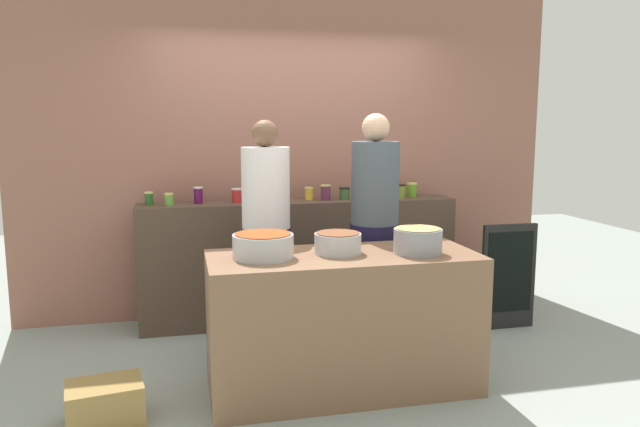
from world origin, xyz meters
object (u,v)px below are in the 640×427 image
Objects in this scene: preserve_jar_8 at (365,192)px; cooking_pot_left at (263,246)px; preserve_jar_5 at (309,193)px; preserve_jar_10 at (400,191)px; preserve_jar_6 at (326,193)px; chalkboard_sign at (508,276)px; preserve_jar_3 at (237,195)px; cooking_pot_right at (418,241)px; preserve_jar_4 at (267,193)px; preserve_jar_9 at (382,191)px; cook_with_tongs at (267,250)px; preserve_jar_7 at (344,193)px; preserve_jar_2 at (198,195)px; bread_crate at (105,404)px; preserve_jar_1 at (169,199)px; cook_in_cap at (374,246)px; cooking_pot_center at (338,243)px; preserve_jar_11 at (412,190)px; preserve_jar_0 at (149,198)px.

cooking_pot_left is at bearing -128.81° from preserve_jar_8.
preserve_jar_10 is at bearing -5.36° from preserve_jar_5.
preserve_jar_6 reaches higher than chalkboard_sign.
preserve_jar_3 is 0.39× the size of cooking_pot_right.
preserve_jar_4 is 1.19× the size of preserve_jar_5.
preserve_jar_9 is 0.44× the size of cooking_pot_right.
preserve_jar_3 is at bearing -173.12° from preserve_jar_4.
preserve_jar_4 is at bearing 81.42° from cook_with_tongs.
chalkboard_sign is (2.17, -0.63, -0.66)m from preserve_jar_3.
preserve_jar_4 is 0.96× the size of preserve_jar_9.
preserve_jar_4 reaches higher than preserve_jar_7.
preserve_jar_2 is at bearing 178.75° from preserve_jar_10.
preserve_jar_6 reaches higher than bread_crate.
cooking_pot_right is (-0.25, -1.44, -0.15)m from preserve_jar_9.
preserve_jar_6 is 0.97× the size of preserve_jar_9.
preserve_jar_1 is 0.77× the size of preserve_jar_6.
preserve_jar_5 is 1.00m from cook_in_cap.
preserve_jar_8 is at bearing -7.89° from preserve_jar_4.
cooking_pot_right is at bearing -64.21° from preserve_jar_4.
preserve_jar_9 is at bearing -10.44° from preserve_jar_7.
preserve_jar_1 is at bearing 151.74° from cook_in_cap.
cook_with_tongs reaches higher than preserve_jar_9.
preserve_jar_5 reaches higher than preserve_jar_1.
preserve_jar_4 is 1.18m from preserve_jar_10.
preserve_jar_6 is at bearing 62.18° from cooking_pot_left.
preserve_jar_4 is at bearing 176.98° from preserve_jar_10.
preserve_jar_7 is 0.35× the size of cooking_pot_center.
cook_in_cap is at bearing -78.85° from preserve_jar_6.
preserve_jar_11 is (0.32, 0.11, -0.01)m from preserve_jar_9.
preserve_jar_4 is at bearing 174.53° from preserve_jar_9.
cooking_pot_right is (1.70, -1.51, -0.13)m from preserve_jar_0.
preserve_jar_6 is 0.97× the size of preserve_jar_8.
preserve_jar_4 is 0.07× the size of cook_in_cap.
preserve_jar_8 reaches higher than preserve_jar_5.
preserve_jar_8 is 0.15× the size of chalkboard_sign.
preserve_jar_10 is at bearing -0.75° from preserve_jar_6.
cooking_pot_right is at bearing -42.86° from preserve_jar_1.
preserve_jar_11 is 3.13m from bread_crate.
cook_with_tongs is (0.11, 0.68, -0.18)m from cooking_pot_left.
preserve_jar_1 is 0.81m from preserve_jar_4.
preserve_jar_8 is (1.80, -0.10, 0.01)m from preserve_jar_0.
preserve_jar_5 reaches higher than cooking_pot_center.
preserve_jar_7 is at bearing 57.21° from cooking_pot_left.
preserve_jar_8 is at bearing -3.73° from preserve_jar_2.
cooking_pot_right is at bearing -76.48° from preserve_jar_5.
cooking_pot_left is 1.26× the size of cooking_pot_center.
preserve_jar_7 is at bearing 169.56° from preserve_jar_9.
preserve_jar_5 is 0.31m from preserve_jar_7.
preserve_jar_2 reaches higher than cooking_pot_left.
preserve_jar_5 is 0.12× the size of chalkboard_sign.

